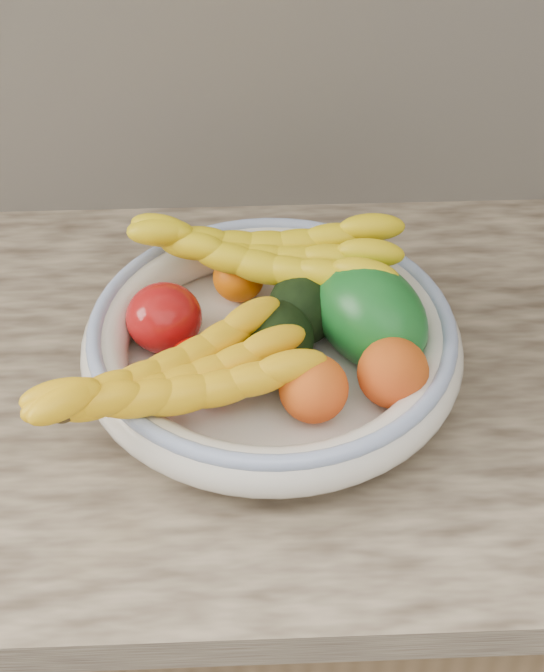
{
  "coord_description": "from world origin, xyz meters",
  "views": [
    {
      "loc": [
        -0.03,
        0.88,
        1.66
      ],
      "look_at": [
        0.0,
        1.66,
        0.96
      ],
      "focal_mm": 55.0,
      "sensor_mm": 36.0,
      "label": 1
    }
  ],
  "objects_px": {
    "green_mango": "(369,314)",
    "banana_bunch_front": "(172,386)",
    "fruit_bowl": "(272,344)",
    "banana_bunch_back": "(264,260)"
  },
  "relations": [
    {
      "from": "green_mango",
      "to": "banana_bunch_front",
      "type": "distance_m",
      "value": 0.22
    },
    {
      "from": "green_mango",
      "to": "banana_bunch_front",
      "type": "relative_size",
      "value": 0.49
    },
    {
      "from": "green_mango",
      "to": "banana_bunch_front",
      "type": "xyz_separation_m",
      "value": [
        -0.2,
        -0.1,
        0.01
      ]
    },
    {
      "from": "banana_bunch_back",
      "to": "banana_bunch_front",
      "type": "height_order",
      "value": "banana_bunch_back"
    },
    {
      "from": "fruit_bowl",
      "to": "banana_bunch_back",
      "type": "bearing_deg",
      "value": 93.2
    },
    {
      "from": "fruit_bowl",
      "to": "banana_bunch_back",
      "type": "xyz_separation_m",
      "value": [
        -0.01,
        0.09,
        0.04
      ]
    },
    {
      "from": "fruit_bowl",
      "to": "green_mango",
      "type": "xyz_separation_m",
      "value": [
        0.1,
        0.01,
        0.03
      ]
    },
    {
      "from": "green_mango",
      "to": "banana_bunch_front",
      "type": "bearing_deg",
      "value": 175.33
    },
    {
      "from": "fruit_bowl",
      "to": "banana_bunch_back",
      "type": "height_order",
      "value": "banana_bunch_back"
    },
    {
      "from": "fruit_bowl",
      "to": "banana_bunch_front",
      "type": "xyz_separation_m",
      "value": [
        -0.1,
        -0.09,
        0.03
      ]
    }
  ]
}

